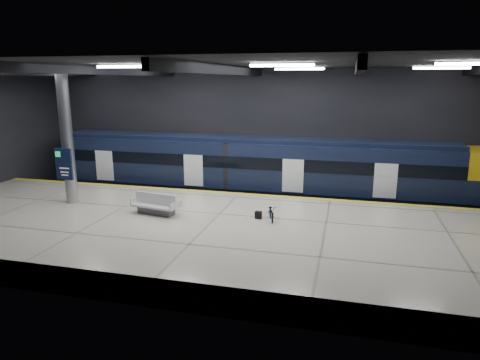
% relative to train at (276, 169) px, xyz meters
% --- Properties ---
extents(ground, '(30.00, 30.00, 0.00)m').
position_rel_train_xyz_m(ground, '(-1.60, -5.50, -2.06)').
color(ground, black).
rests_on(ground, ground).
extents(room_shell, '(30.10, 16.10, 8.05)m').
position_rel_train_xyz_m(room_shell, '(-1.61, -5.49, 3.66)').
color(room_shell, black).
rests_on(room_shell, ground).
extents(platform, '(30.00, 11.00, 1.10)m').
position_rel_train_xyz_m(platform, '(-1.60, -8.00, -1.51)').
color(platform, beige).
rests_on(platform, ground).
extents(safety_strip, '(30.00, 0.40, 0.01)m').
position_rel_train_xyz_m(safety_strip, '(-1.60, -2.75, -0.95)').
color(safety_strip, gold).
rests_on(safety_strip, platform).
extents(rails, '(30.00, 1.52, 0.16)m').
position_rel_train_xyz_m(rails, '(-1.60, 0.00, -1.98)').
color(rails, gray).
rests_on(rails, ground).
extents(train, '(29.40, 2.84, 3.79)m').
position_rel_train_xyz_m(train, '(0.00, 0.00, 0.00)').
color(train, black).
rests_on(train, ground).
extents(bench, '(2.43, 1.34, 1.01)m').
position_rel_train_xyz_m(bench, '(-4.50, -7.27, -0.60)').
color(bench, '#595B60').
rests_on(bench, platform).
extents(bicycle, '(0.86, 1.48, 0.74)m').
position_rel_train_xyz_m(bicycle, '(0.95, -6.77, -0.59)').
color(bicycle, '#99999E').
rests_on(bicycle, platform).
extents(pannier_bag, '(0.32, 0.22, 0.35)m').
position_rel_train_xyz_m(pannier_bag, '(0.35, -6.77, -0.78)').
color(pannier_bag, black).
rests_on(pannier_bag, platform).
extents(info_column, '(0.90, 0.78, 6.90)m').
position_rel_train_xyz_m(info_column, '(-9.60, -6.52, 2.40)').
color(info_column, '#9EA0A5').
rests_on(info_column, platform).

